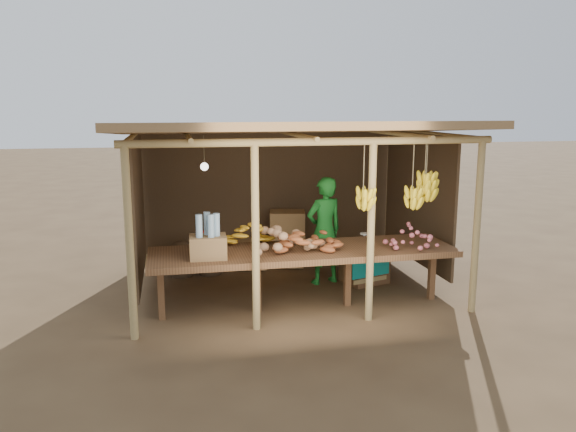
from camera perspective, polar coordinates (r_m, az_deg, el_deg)
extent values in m
plane|color=brown|center=(8.31, 0.00, -7.13)|extent=(60.00, 60.00, 0.00)
cylinder|color=tan|center=(6.41, -15.79, -2.83)|extent=(0.09, 0.09, 2.20)
cylinder|color=tan|center=(7.41, 18.63, -1.15)|extent=(0.09, 0.09, 2.20)
cylinder|color=tan|center=(9.35, -14.66, 1.52)|extent=(0.09, 0.09, 2.20)
cylinder|color=tan|center=(10.06, 9.99, 2.36)|extent=(0.09, 0.09, 2.20)
cylinder|color=tan|center=(6.46, -3.31, -2.31)|extent=(0.09, 0.09, 2.20)
cylinder|color=tan|center=(6.81, 8.42, -1.73)|extent=(0.09, 0.09, 2.20)
cylinder|color=tan|center=(6.44, 2.79, 7.55)|extent=(4.40, 0.09, 0.09)
cylinder|color=tan|center=(9.37, -1.93, 8.66)|extent=(4.40, 0.09, 0.09)
cube|color=#997347|center=(7.90, 0.00, 8.87)|extent=(4.70, 3.50, 0.28)
cube|color=#493622|center=(9.44, -1.87, 2.64)|extent=(4.20, 0.04, 1.98)
cube|color=#493622|center=(8.05, -14.95, 0.79)|extent=(0.04, 2.40, 1.98)
cube|color=#493622|center=(8.86, 13.01, 1.80)|extent=(0.04, 2.40, 1.98)
cube|color=brown|center=(7.20, 1.57, -3.69)|extent=(3.90, 1.05, 0.08)
cube|color=brown|center=(7.13, -12.78, -7.48)|extent=(0.08, 0.08, 0.72)
cube|color=brown|center=(7.20, -3.13, -7.02)|extent=(0.08, 0.08, 0.72)
cube|color=brown|center=(7.47, 6.06, -6.39)|extent=(0.08, 0.08, 0.72)
cube|color=brown|center=(7.91, 14.40, -5.69)|extent=(0.08, 0.08, 0.72)
cylinder|color=navy|center=(7.42, -8.06, -2.50)|extent=(0.38, 0.38, 0.13)
cube|color=olive|center=(6.81, -8.12, -3.12)|extent=(0.45, 0.36, 0.28)
imported|color=#197223|center=(8.27, 3.71, -1.50)|extent=(0.67, 0.53, 1.59)
cube|color=brown|center=(8.50, 7.77, -4.88)|extent=(0.71, 0.65, 0.55)
cube|color=#0C8983|center=(8.42, 7.82, -2.91)|extent=(0.79, 0.73, 0.05)
cube|color=olive|center=(9.25, -0.06, -3.63)|extent=(0.65, 0.57, 0.45)
cube|color=olive|center=(9.15, -0.06, -0.91)|extent=(0.65, 0.57, 0.45)
cube|color=olive|center=(9.15, -3.85, -3.82)|extent=(0.65, 0.57, 0.45)
ellipsoid|color=#493622|center=(8.87, -10.78, -4.21)|extent=(0.48, 0.48, 0.65)
ellipsoid|color=#493622|center=(8.89, -7.94, -4.09)|extent=(0.48, 0.48, 0.65)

